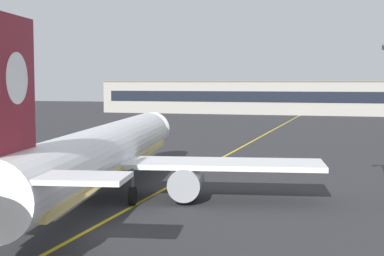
# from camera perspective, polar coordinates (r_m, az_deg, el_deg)

# --- Properties ---
(ground_plane) EXTENTS (400.00, 400.00, 0.00)m
(ground_plane) POSITION_cam_1_polar(r_m,az_deg,el_deg) (34.10, -9.90, -10.10)
(ground_plane) COLOR #2D2D30
(taxiway_centreline) EXTENTS (2.35, 179.99, 0.01)m
(taxiway_centreline) POSITION_cam_1_polar(r_m,az_deg,el_deg) (62.01, 2.19, -3.38)
(taxiway_centreline) COLOR yellow
(taxiway_centreline) RESTS_ON ground
(airliner_foreground) EXTENTS (32.35, 41.37, 11.65)m
(airliner_foreground) POSITION_cam_1_polar(r_m,az_deg,el_deg) (42.66, -8.82, -2.51)
(airliner_foreground) COLOR white
(airliner_foreground) RESTS_ON ground
(safety_cone_by_nose_gear) EXTENTS (0.44, 0.44, 0.55)m
(safety_cone_by_nose_gear) POSITION_cam_1_polar(r_m,az_deg,el_deg) (56.88, -0.93, -3.85)
(safety_cone_by_nose_gear) COLOR orange
(safety_cone_by_nose_gear) RESTS_ON ground
(terminal_building) EXTENTS (116.46, 12.40, 9.00)m
(terminal_building) POSITION_cam_1_polar(r_m,az_deg,el_deg) (155.07, 12.20, 2.98)
(terminal_building) COLOR #9E998E
(terminal_building) RESTS_ON ground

